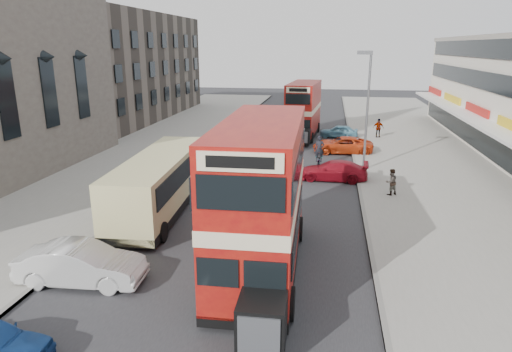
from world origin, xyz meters
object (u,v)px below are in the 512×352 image
Objects in this scene: pedestrian_near at (391,182)px; coach at (160,181)px; car_right_b at (343,145)px; pedestrian_far at (378,128)px; street_lamp at (367,102)px; car_right_a at (333,171)px; bus_main at (261,197)px; bus_second at (304,109)px; car_left_front at (81,264)px; cyclist at (319,155)px; car_right_c at (339,131)px.

coach is at bearing -14.65° from pedestrian_near.
car_right_b is 2.76× the size of pedestrian_far.
street_lamp is 5.23m from car_right_a.
bus_main is at bearing 24.80° from pedestrian_near.
bus_second is (-4.87, 11.86, -2.17)m from street_lamp.
street_lamp is 6.94m from car_right_b.
car_left_front is at bearing 17.64° from bus_main.
bus_main is 2.23× the size of car_left_front.
car_left_front is 19.97m from cyclist.
bus_main reaches higher than car_right_c.
pedestrian_far is (13.25, 29.36, 0.26)m from car_left_front.
car_right_c is at bearing 83.00° from cyclist.
street_lamp is 6.74m from pedestrian_near.
car_right_a is at bearing 105.46° from bus_second.
bus_second is at bearing -153.02° from car_right_b.
pedestrian_near is at bearing -49.02° from car_left_front.
car_left_front is 30.75m from car_right_c.
coach is at bearing 78.23° from bus_second.
street_lamp is 1.69× the size of car_right_b.
car_left_front is at bearing -12.91° from car_right_c.
car_right_a reaches higher than car_right_c.
pedestrian_near reaches higher than car_right_c.
car_right_a is 3.52m from cyclist.
bus_second is 7.20m from pedestrian_far.
cyclist is (-3.02, 0.90, -3.96)m from street_lamp.
car_right_a is 7.95m from car_right_b.
bus_second is at bearing 70.32° from coach.
pedestrian_far reaches higher than car_right_b.
bus_main is 2.32× the size of car_right_a.
pedestrian_near is at bearing 15.17° from coach.
pedestrian_far is (3.64, 0.16, 0.41)m from car_right_c.
street_lamp reaches higher than car_right_b.
bus_second is 1.91× the size of car_right_b.
coach is 11.50m from car_right_a.
car_right_c is at bearing -179.10° from car_right_a.
car_left_front is at bearing -94.46° from coach.
bus_second is at bearing -91.18° from bus_main.
street_lamp reaches higher than car_right_c.
car_right_b is at bearing -123.99° from pedestrian_far.
car_right_c is 11.06m from cyclist.
street_lamp is 5.23× the size of pedestrian_near.
bus_second reaches higher than pedestrian_far.
cyclist is (-1.77, -4.55, 0.16)m from car_right_b.
bus_second is 5.27× the size of pedestrian_far.
car_left_front reaches higher than car_right_c.
car_left_front is at bearing -25.83° from car_right_b.
car_left_front is (-6.23, -29.22, -1.85)m from bus_second.
bus_main is 27.34m from car_right_c.
street_lamp is 4.68× the size of pedestrian_far.
cyclist is at bearing -2.63° from car_right_c.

